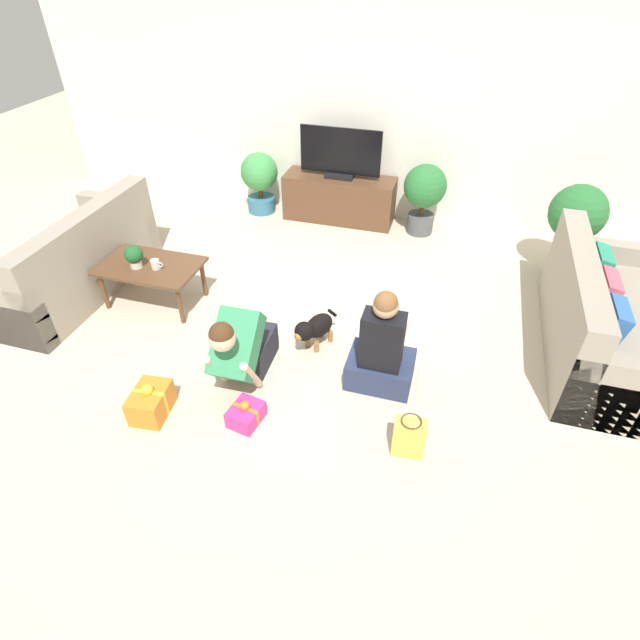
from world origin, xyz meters
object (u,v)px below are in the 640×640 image
(sofa_left, at_px, (73,263))
(gift_bag_a, at_px, (409,437))
(potted_plant_back_left, at_px, (260,178))
(person_sitting, at_px, (382,352))
(gift_box_a, at_px, (151,402))
(dog, at_px, (314,328))
(potted_plant_back_right, at_px, (424,192))
(potted_plant_corner_right, at_px, (576,218))
(gift_box_b, at_px, (246,414))
(tv, at_px, (340,156))
(mug, at_px, (156,264))
(coffee_table, at_px, (151,269))
(person_kneeling, at_px, (242,347))
(sofa_right, at_px, (599,322))
(tabletop_plant, at_px, (134,256))
(tv_console, at_px, (339,199))

(sofa_left, relative_size, gift_bag_a, 5.70)
(potted_plant_back_left, relative_size, person_sitting, 0.83)
(sofa_left, xyz_separation_m, gift_box_a, (1.59, -1.26, -0.20))
(dog, bearing_deg, gift_box_a, -106.14)
(potted_plant_back_right, bearing_deg, potted_plant_corner_right, -17.65)
(potted_plant_corner_right, distance_m, gift_box_b, 3.79)
(sofa_left, xyz_separation_m, person_sitting, (3.18, -0.45, 0.01))
(sofa_left, bearing_deg, person_sitting, 81.90)
(tv, relative_size, mug, 8.11)
(potted_plant_back_right, bearing_deg, gift_box_a, -114.18)
(gift_box_a, height_order, gift_bag_a, gift_bag_a)
(tv, distance_m, gift_box_b, 3.50)
(coffee_table, bearing_deg, gift_bag_a, -22.87)
(coffee_table, bearing_deg, person_kneeling, -31.08)
(potted_plant_corner_right, height_order, person_kneeling, potted_plant_corner_right)
(mug, bearing_deg, sofa_right, 6.43)
(gift_bag_a, bearing_deg, potted_plant_back_left, 126.08)
(sofa_left, bearing_deg, sofa_right, 95.16)
(coffee_table, xyz_separation_m, potted_plant_corner_right, (3.86, 1.69, 0.27))
(gift_box_b, bearing_deg, person_sitting, 38.14)
(person_kneeling, height_order, tabletop_plant, person_kneeling)
(sofa_left, distance_m, gift_bag_a, 3.67)
(tv, height_order, potted_plant_back_right, tv)
(mug, bearing_deg, tv, 62.78)
(sofa_left, height_order, mug, sofa_left)
(tv_console, xyz_separation_m, potted_plant_corner_right, (2.59, -0.55, 0.37))
(tv, relative_size, gift_bag_a, 2.95)
(gift_box_b, bearing_deg, person_kneeling, 113.75)
(potted_plant_back_left, relative_size, dog, 1.58)
(tv, bearing_deg, tabletop_plant, -120.56)
(potted_plant_corner_right, relative_size, potted_plant_back_left, 1.29)
(gift_bag_a, bearing_deg, tv_console, 112.33)
(gift_bag_a, bearing_deg, tabletop_plant, 159.05)
(sofa_left, xyz_separation_m, gift_box_b, (2.31, -1.14, -0.24))
(gift_box_a, height_order, tabletop_plant, tabletop_plant)
(potted_plant_back_right, height_order, dog, potted_plant_back_right)
(potted_plant_corner_right, relative_size, gift_bag_a, 2.96)
(tv, height_order, potted_plant_corner_right, tv)
(sofa_right, bearing_deg, potted_plant_corner_right, 6.62)
(potted_plant_back_left, xyz_separation_m, tabletop_plant, (-0.33, -2.26, 0.10))
(coffee_table, bearing_deg, tabletop_plant, -144.24)
(tv_console, bearing_deg, potted_plant_back_left, -177.22)
(sofa_left, relative_size, sofa_right, 1.00)
(person_kneeling, bearing_deg, tabletop_plant, 151.01)
(coffee_table, height_order, person_kneeling, person_kneeling)
(person_kneeling, xyz_separation_m, gift_bag_a, (1.38, -0.35, -0.19))
(sofa_left, xyz_separation_m, tabletop_plant, (0.77, -0.03, 0.23))
(person_kneeling, height_order, gift_box_a, person_kneeling)
(sofa_right, relative_size, potted_plant_back_left, 2.48)
(coffee_table, distance_m, tv_console, 2.58)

